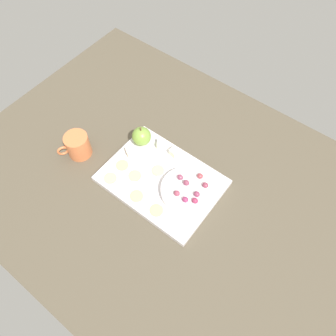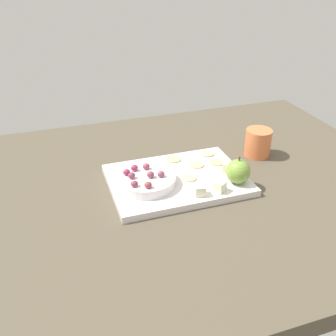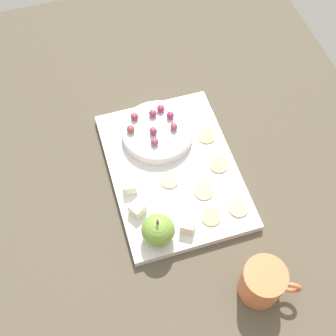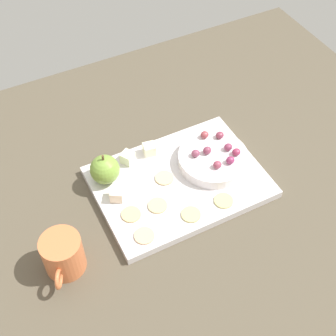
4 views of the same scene
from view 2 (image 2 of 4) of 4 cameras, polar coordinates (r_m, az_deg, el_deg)
table at (r=109.03cm, az=2.10°, el=-3.36°), size 131.05×100.16×4.70cm
platter at (r=107.55cm, az=1.34°, el=-1.77°), size 37.09×26.85×1.91cm
serving_dish at (r=103.11cm, az=-3.23°, el=-1.85°), size 15.99×15.99×2.60cm
apple_whole at (r=104.85cm, az=10.24°, el=-0.49°), size 6.58×6.58×6.58cm
apple_stem at (r=102.98cm, az=10.43°, el=1.38°), size 0.50×0.50×1.20cm
cheese_cube_0 at (r=99.14cm, az=4.70°, el=-3.30°), size 3.10×3.10×2.70cm
cheese_cube_1 at (r=101.24cm, az=7.58°, el=-2.71°), size 3.70×3.70×2.70cm
cheese_cube_2 at (r=110.42cm, az=8.66°, el=0.15°), size 3.70×3.70×2.70cm
cracker_0 at (r=115.55cm, az=0.82°, el=1.28°), size 4.15×4.15×0.40cm
cracker_1 at (r=119.44cm, az=5.76°, el=2.12°), size 4.15×4.15×0.40cm
cracker_2 at (r=114.73cm, az=7.06°, el=0.81°), size 4.15×4.15×0.40cm
cracker_3 at (r=112.91cm, az=4.21°, el=0.47°), size 4.15×4.15×0.40cm
cracker_4 at (r=106.46cm, az=3.11°, el=-1.44°), size 4.15×4.15×0.40cm
cracker_5 at (r=113.49cm, az=-2.99°, el=0.67°), size 4.15×4.15×0.40cm
grape_0 at (r=97.21cm, az=-2.94°, el=-2.49°), size 1.97×1.77×1.68cm
grape_1 at (r=103.15cm, az=-6.10°, el=-0.60°), size 1.97×1.77×1.64cm
grape_2 at (r=101.42cm, az=-2.57°, el=-0.97°), size 1.97×1.77×1.79cm
grape_3 at (r=101.38cm, az=-5.35°, el=-1.13°), size 1.97×1.77×1.69cm
grape_4 at (r=105.40cm, az=-3.22°, el=0.26°), size 1.97×1.77×1.70cm
grape_5 at (r=101.73cm, az=-1.03°, el=-0.89°), size 1.97×1.77×1.63cm
grape_6 at (r=104.86cm, az=-4.95°, el=0.03°), size 1.97×1.77×1.73cm
grape_7 at (r=97.98cm, az=-4.96°, el=-2.33°), size 1.97×1.77×1.59cm
cup at (r=124.01cm, az=13.06°, el=3.67°), size 7.99×10.56×8.54cm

